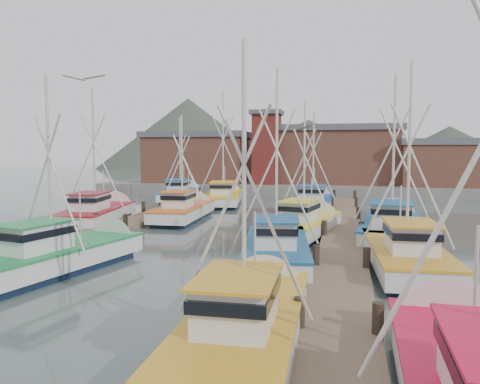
% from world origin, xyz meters
% --- Properties ---
extents(ground, '(260.00, 260.00, 0.00)m').
position_xyz_m(ground, '(0.00, 0.00, 0.00)').
color(ground, '#465451').
rests_on(ground, ground).
extents(dock_left, '(2.30, 46.00, 1.50)m').
position_xyz_m(dock_left, '(-7.00, 4.04, 0.21)').
color(dock_left, brown).
rests_on(dock_left, ground).
extents(dock_right, '(2.30, 46.00, 1.50)m').
position_xyz_m(dock_right, '(7.00, 4.04, 0.21)').
color(dock_right, brown).
rests_on(dock_right, ground).
extents(quay, '(44.00, 16.00, 1.20)m').
position_xyz_m(quay, '(0.00, 37.00, 0.60)').
color(quay, slate).
rests_on(quay, ground).
extents(shed_left, '(12.72, 8.48, 6.20)m').
position_xyz_m(shed_left, '(-11.00, 35.00, 4.34)').
color(shed_left, brown).
rests_on(shed_left, quay).
extents(shed_center, '(14.84, 9.54, 6.90)m').
position_xyz_m(shed_center, '(6.00, 37.00, 4.69)').
color(shed_center, brown).
rests_on(shed_center, quay).
extents(shed_right, '(8.48, 6.36, 5.20)m').
position_xyz_m(shed_right, '(17.00, 34.00, 3.84)').
color(shed_right, brown).
rests_on(shed_right, quay).
extents(lookout_tower, '(3.60, 3.60, 8.50)m').
position_xyz_m(lookout_tower, '(-2.00, 33.00, 5.55)').
color(lookout_tower, maroon).
rests_on(lookout_tower, quay).
extents(distant_hills, '(175.00, 140.00, 42.00)m').
position_xyz_m(distant_hills, '(-12.76, 122.59, 0.00)').
color(distant_hills, '#434C3F').
rests_on(distant_hills, ground).
extents(boat_1, '(3.34, 8.52, 8.30)m').
position_xyz_m(boat_1, '(4.76, -9.59, 0.68)').
color(boat_1, '#0F1C34').
rests_on(boat_1, ground).
extents(boat_4, '(4.43, 9.24, 8.85)m').
position_xyz_m(boat_4, '(-4.46, -3.67, 0.68)').
color(boat_4, '#0F1C34').
rests_on(boat_4, ground).
extents(boat_5, '(3.85, 9.02, 9.26)m').
position_xyz_m(boat_5, '(4.12, -0.44, 0.68)').
color(boat_5, '#0F1C34').
rests_on(boat_5, ground).
extents(boat_7, '(3.81, 9.07, 9.42)m').
position_xyz_m(boat_7, '(9.58, -0.28, 0.68)').
color(boat_7, '#0F1C34').
rests_on(boat_7, ground).
extents(boat_8, '(3.39, 9.02, 8.35)m').
position_xyz_m(boat_8, '(-4.42, 11.41, 0.68)').
color(boat_8, '#0F1C34').
rests_on(boat_8, ground).
extents(boat_9, '(4.27, 8.92, 8.54)m').
position_xyz_m(boat_9, '(4.89, 6.83, 0.68)').
color(boat_9, '#0F1C34').
rests_on(boat_9, ground).
extents(boat_10, '(4.54, 9.98, 10.21)m').
position_xyz_m(boat_10, '(-9.94, 8.83, 0.69)').
color(boat_10, '#0F1C34').
rests_on(boat_10, ground).
extents(boat_11, '(4.22, 10.25, 10.20)m').
position_xyz_m(boat_11, '(9.79, 7.23, 0.69)').
color(boat_11, '#0F1C34').
rests_on(boat_11, ground).
extents(boat_12, '(4.81, 10.37, 11.47)m').
position_xyz_m(boat_12, '(-4.25, 21.91, 0.69)').
color(boat_12, '#0F1C34').
rests_on(boat_12, ground).
extents(boat_13, '(3.74, 9.84, 9.13)m').
position_xyz_m(boat_13, '(4.43, 19.07, 0.68)').
color(boat_13, '#0F1C34').
rests_on(boat_13, ground).
extents(boat_14, '(4.17, 9.70, 9.20)m').
position_xyz_m(boat_14, '(-9.30, 24.19, 0.68)').
color(boat_14, '#0F1C34').
rests_on(boat_14, ground).
extents(gull_near, '(1.53, 0.66, 0.24)m').
position_xyz_m(gull_near, '(-1.74, -6.30, 7.54)').
color(gull_near, gray).
rests_on(gull_near, ground).
extents(gull_far, '(1.49, 0.65, 0.24)m').
position_xyz_m(gull_far, '(4.94, -0.67, 6.02)').
color(gull_far, gray).
rests_on(gull_far, ground).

